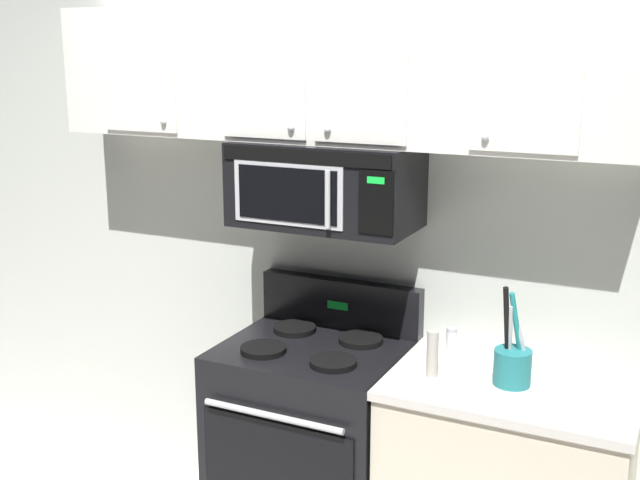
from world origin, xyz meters
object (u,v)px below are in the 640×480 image
over_range_microwave (325,185)px  salt_shaker (451,342)px  stove_range (313,440)px  pepper_mill (432,354)px  utensil_crock_teal (512,363)px

over_range_microwave → salt_shaker: over_range_microwave is taller
stove_range → pepper_mill: stove_range is taller
stove_range → over_range_microwave: (-0.00, 0.12, 1.11)m
stove_range → utensil_crock_teal: utensil_crock_teal is taller
pepper_mill → utensil_crock_teal: bearing=10.9°
stove_range → over_range_microwave: bearing=90.1°
stove_range → pepper_mill: (0.55, -0.08, 0.52)m
stove_range → pepper_mill: size_ratio=6.13×
salt_shaker → pepper_mill: (-0.00, -0.24, 0.03)m
salt_shaker → over_range_microwave: bearing=-174.9°
utensil_crock_teal → salt_shaker: 0.34m
salt_shaker → pepper_mill: pepper_mill is taller
stove_range → over_range_microwave: size_ratio=1.47×
salt_shaker → stove_range: bearing=-163.2°
over_range_microwave → salt_shaker: size_ratio=6.44×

